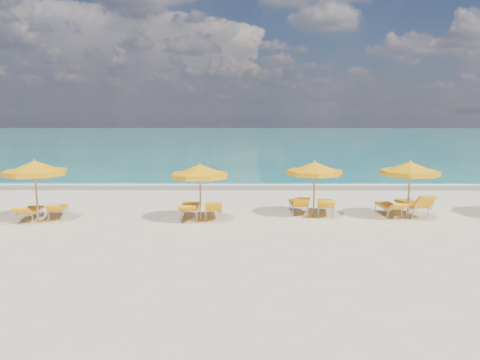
{
  "coord_description": "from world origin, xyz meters",
  "views": [
    {
      "loc": [
        0.11,
        -16.49,
        3.86
      ],
      "look_at": [
        0.0,
        1.5,
        1.2
      ],
      "focal_mm": 35.0,
      "sensor_mm": 36.0,
      "label": 1
    }
  ],
  "objects": [
    {
      "name": "ground_plane",
      "position": [
        0.0,
        0.0,
        0.0
      ],
      "size": [
        120.0,
        120.0,
        0.0
      ],
      "primitive_type": "plane",
      "color": "beige"
    },
    {
      "name": "whitecap_far",
      "position": [
        8.0,
        24.0,
        0.0
      ],
      "size": [
        18.0,
        0.3,
        0.05
      ],
      "primitive_type": "cube",
      "color": "white",
      "rests_on": "ground"
    },
    {
      "name": "umbrella_4",
      "position": [
        2.73,
        0.44,
        1.77
      ],
      "size": [
        2.05,
        2.05,
        2.08
      ],
      "rotation": [
        0.0,
        0.0,
        -0.0
      ],
      "color": "tan",
      "rests_on": "ground"
    },
    {
      "name": "lounger_5_right",
      "position": [
        6.45,
        0.68,
        0.25
      ],
      "size": [
        0.93,
        2.02,
        0.97
      ],
      "rotation": [
        0.0,
        0.0,
        0.14
      ],
      "color": "#A5A8AD",
      "rests_on": "ground"
    },
    {
      "name": "lounger_3_left",
      "position": [
        -1.84,
        0.21,
        0.23
      ],
      "size": [
        0.69,
        2.02,
        0.72
      ],
      "rotation": [
        0.0,
        0.0,
        0.02
      ],
      "color": "#A5A8AD",
      "rests_on": "ground"
    },
    {
      "name": "umbrella_5",
      "position": [
        6.09,
        0.12,
        1.81
      ],
      "size": [
        2.66,
        2.66,
        2.12
      ],
      "rotation": [
        0.0,
        0.0,
        -0.33
      ],
      "color": "tan",
      "rests_on": "ground"
    },
    {
      "name": "lounger_4_left",
      "position": [
        2.23,
        1.04,
        0.22
      ],
      "size": [
        0.62,
        1.78,
        0.81
      ],
      "rotation": [
        0.0,
        0.0,
        0.01
      ],
      "color": "#A5A8AD",
      "rests_on": "ground"
    },
    {
      "name": "lounger_2_left",
      "position": [
        -7.5,
        -0.19,
        0.2
      ],
      "size": [
        0.7,
        1.75,
        0.68
      ],
      "rotation": [
        0.0,
        0.0,
        0.09
      ],
      "color": "#A5A8AD",
      "rests_on": "ground"
    },
    {
      "name": "lounger_2_right",
      "position": [
        -6.65,
        0.19,
        0.2
      ],
      "size": [
        0.86,
        1.72,
        0.66
      ],
      "rotation": [
        0.0,
        0.0,
        0.21
      ],
      "color": "#A5A8AD",
      "rests_on": "ground"
    },
    {
      "name": "ocean",
      "position": [
        0.0,
        48.0,
        0.0
      ],
      "size": [
        120.0,
        80.0,
        0.3
      ],
      "primitive_type": "cube",
      "color": "#136F68",
      "rests_on": "ground"
    },
    {
      "name": "umbrella_3",
      "position": [
        -1.38,
        -0.36,
        1.77
      ],
      "size": [
        2.7,
        2.7,
        2.08
      ],
      "rotation": [
        0.0,
        0.0,
        0.41
      ],
      "color": "tan",
      "rests_on": "ground"
    },
    {
      "name": "umbrella_2",
      "position": [
        -7.13,
        -0.41,
        1.88
      ],
      "size": [
        2.45,
        2.45,
        2.21
      ],
      "rotation": [
        0.0,
        0.0,
        -0.14
      ],
      "color": "tan",
      "rests_on": "ground"
    },
    {
      "name": "lounger_5_left",
      "position": [
        5.55,
        0.6,
        0.21
      ],
      "size": [
        0.76,
        1.82,
        0.68
      ],
      "rotation": [
        0.0,
        0.0,
        0.11
      ],
      "color": "#A5A8AD",
      "rests_on": "ground"
    },
    {
      "name": "wet_sand_band",
      "position": [
        0.0,
        7.4,
        0.0
      ],
      "size": [
        120.0,
        2.6,
        0.01
      ],
      "primitive_type": "cube",
      "color": "tan",
      "rests_on": "ground"
    },
    {
      "name": "foam_line",
      "position": [
        0.0,
        8.2,
        0.0
      ],
      "size": [
        120.0,
        1.2,
        0.03
      ],
      "primitive_type": "cube",
      "color": "white",
      "rests_on": "ground"
    },
    {
      "name": "lounger_3_right",
      "position": [
        -0.97,
        0.2,
        0.22
      ],
      "size": [
        0.76,
        1.86,
        0.81
      ],
      "rotation": [
        0.0,
        0.0,
        0.09
      ],
      "color": "#A5A8AD",
      "rests_on": "ground"
    },
    {
      "name": "whitecap_near",
      "position": [
        -6.0,
        17.0,
        0.0
      ],
      "size": [
        14.0,
        0.36,
        0.05
      ],
      "primitive_type": "cube",
      "color": "white",
      "rests_on": "ground"
    },
    {
      "name": "lounger_4_right",
      "position": [
        3.25,
        0.89,
        0.22
      ],
      "size": [
        0.87,
        1.95,
        0.74
      ],
      "rotation": [
        0.0,
        0.0,
        -0.14
      ],
      "color": "#A5A8AD",
      "rests_on": "ground"
    }
  ]
}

